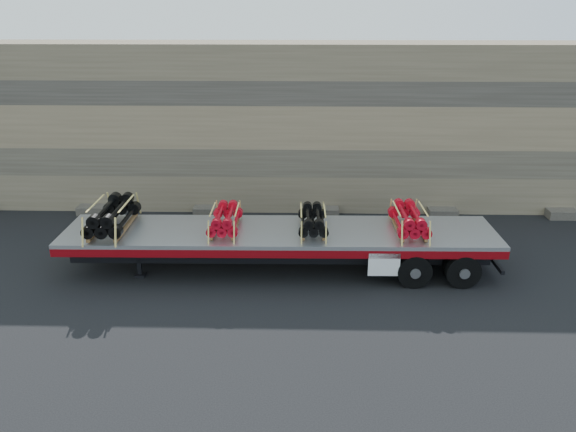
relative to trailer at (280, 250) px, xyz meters
The scene contains 7 objects.
ground 0.90m from the trailer, 121.34° to the left, with size 120.00×120.00×0.00m, color black.
rock_wall 7.51m from the trailer, 92.35° to the left, with size 44.00×3.00×7.00m, color #7A6B54.
trailer is the anchor object (origin of this frame).
bundle_front 5.67m from the trailer, behind, with size 1.25×2.50×0.88m, color black, non-canonical shape.
bundle_midfront 2.10m from the trailer, behind, with size 0.99×1.97×0.70m, color red, non-canonical shape.
bundle_midrear 1.52m from the trailer, ahead, with size 0.95×1.89×0.67m, color black, non-canonical shape.
bundle_rear 4.41m from the trailer, ahead, with size 1.06×2.12×0.75m, color red, non-canonical shape.
Camera 1 is at (1.00, -17.75, 8.50)m, focal length 35.00 mm.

